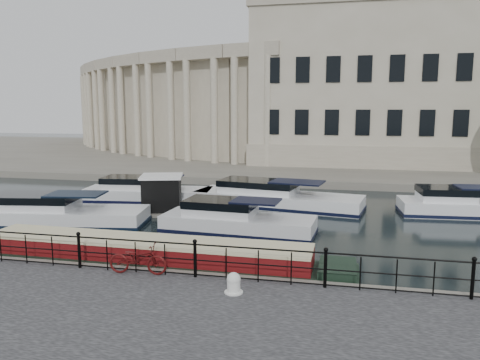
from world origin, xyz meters
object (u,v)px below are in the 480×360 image
Objects in this scene: mooring_bollard at (234,283)px; narrowboat at (145,262)px; bicycle at (138,259)px; harbour_hut at (162,196)px.

narrowboat is at bearing 146.79° from mooring_bollard.
narrowboat reaches higher than mooring_bollard.
mooring_bollard is at bearing -108.77° from bicycle.
bicycle reaches higher than narrowboat.
harbour_hut reaches higher than bicycle.
narrowboat is 4.07× the size of harbour_hut.
mooring_bollard is 13.45m from harbour_hut.
narrowboat is at bearing -88.35° from harbour_hut.
mooring_bollard is 4.62m from narrowboat.
mooring_bollard is at bearing -32.40° from narrowboat.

